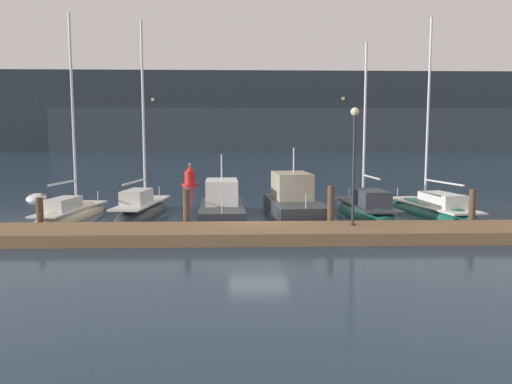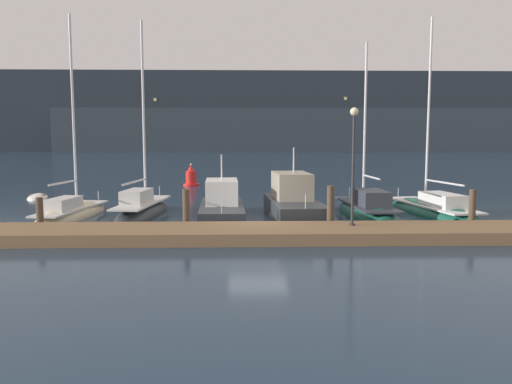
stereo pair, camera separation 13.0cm
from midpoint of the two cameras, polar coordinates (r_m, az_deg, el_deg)
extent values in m
plane|color=#1E3347|center=(21.22, 0.40, -4.13)|extent=(400.00, 400.00, 0.00)
cube|color=brown|center=(18.89, 0.64, -4.73)|extent=(24.20, 2.80, 0.45)
cylinder|color=#4C3D2D|center=(21.99, -23.31, -2.41)|extent=(0.28, 0.28, 1.41)
cylinder|color=#4C3D2D|center=(20.52, -7.81, -2.10)|extent=(0.28, 0.28, 1.73)
cylinder|color=#4C3D2D|center=(20.72, 8.67, -1.84)|extent=(0.28, 0.28, 1.86)
cylinder|color=#4C3D2D|center=(22.54, 23.63, -1.87)|extent=(0.28, 0.28, 1.69)
ellipsoid|color=beige|center=(25.42, -20.14, -2.78)|extent=(2.44, 6.82, 1.36)
cube|color=silver|center=(25.35, -20.18, -1.77)|extent=(2.05, 5.73, 0.08)
cube|color=silver|center=(24.60, -21.02, -1.27)|extent=(1.22, 2.24, 0.57)
cylinder|color=silver|center=(25.64, -20.03, 8.57)|extent=(0.12, 0.12, 9.14)
cylinder|color=silver|center=(24.55, -21.06, 0.99)|extent=(0.43, 2.56, 0.09)
cylinder|color=silver|center=(28.09, -17.44, -0.41)|extent=(0.04, 0.04, 0.50)
ellipsoid|color=#2D3338|center=(25.08, -12.69, -2.67)|extent=(2.42, 6.79, 1.33)
cube|color=silver|center=(24.99, -12.72, -1.19)|extent=(2.03, 5.70, 0.08)
cube|color=silver|center=(24.19, -13.31, -0.54)|extent=(1.24, 2.23, 0.68)
cylinder|color=silver|center=(25.32, -12.60, 8.87)|extent=(0.12, 0.12, 8.78)
cylinder|color=silver|center=(23.87, -13.56, 1.14)|extent=(0.45, 3.18, 0.09)
cylinder|color=silver|center=(27.87, -10.83, 0.13)|extent=(0.04, 0.04, 0.50)
ellipsoid|color=#2D3338|center=(24.10, -3.76, -2.89)|extent=(2.48, 6.39, 1.27)
cube|color=#2D3338|center=(24.05, -3.77, -2.19)|extent=(2.28, 5.75, 0.59)
cube|color=silver|center=(24.56, -3.78, 0.06)|extent=(1.63, 2.83, 1.17)
cube|color=black|center=(25.80, -3.78, 0.75)|extent=(1.36, 0.29, 0.52)
cylinder|color=silver|center=(23.96, -3.80, 2.81)|extent=(0.07, 0.07, 1.25)
cylinder|color=silver|center=(21.34, -3.79, -1.65)|extent=(0.04, 0.04, 0.60)
ellipsoid|color=#2D3338|center=(23.89, 4.49, -2.98)|extent=(2.87, 6.85, 1.13)
cube|color=#2D3338|center=(23.83, 4.49, -1.95)|extent=(2.63, 6.16, 0.86)
cube|color=#A39984|center=(24.35, 4.24, 0.74)|extent=(1.83, 3.05, 1.26)
cube|color=black|center=(25.65, 3.73, 1.45)|extent=(1.45, 0.35, 0.56)
cylinder|color=silver|center=(23.74, 4.49, 3.61)|extent=(0.07, 0.07, 1.23)
cylinder|color=silver|center=(20.99, 5.86, -1.06)|extent=(0.04, 0.04, 0.60)
ellipsoid|color=#195647|center=(24.98, 12.61, -2.71)|extent=(2.35, 7.15, 1.60)
cube|color=#333842|center=(24.89, 12.64, -1.38)|extent=(1.97, 6.00, 0.08)
cube|color=#333842|center=(24.04, 13.24, -0.68)|extent=(1.33, 2.31, 0.74)
cylinder|color=silver|center=(25.23, 12.49, 7.62)|extent=(0.12, 0.12, 7.81)
cylinder|color=silver|center=(24.08, 13.19, 1.66)|extent=(0.19, 2.54, 0.09)
cylinder|color=silver|center=(27.97, 10.77, 0.01)|extent=(0.04, 0.04, 0.50)
ellipsoid|color=#195647|center=(26.53, 19.54, -2.40)|extent=(3.26, 8.00, 1.39)
cube|color=silver|center=(26.46, 19.58, -1.39)|extent=(2.74, 6.72, 0.08)
cube|color=silver|center=(25.63, 20.67, -0.86)|extent=(1.59, 2.65, 0.64)
cylinder|color=silver|center=(26.82, 19.26, 8.64)|extent=(0.12, 0.12, 9.27)
cylinder|color=silver|center=(25.48, 20.82, 1.01)|extent=(0.63, 3.22, 0.09)
cylinder|color=silver|center=(29.54, 16.07, -0.02)|extent=(0.04, 0.04, 0.50)
cylinder|color=red|center=(40.10, -7.33, 0.84)|extent=(1.25, 1.25, 0.16)
cylinder|color=red|center=(40.05, -7.35, 1.66)|extent=(0.83, 0.83, 0.99)
cone|color=red|center=(40.00, -7.36, 2.72)|extent=(0.58, 0.58, 0.50)
sphere|color=#F9EAB7|center=(39.98, -7.37, 3.15)|extent=(0.16, 0.16, 0.16)
cylinder|color=#2D2D33|center=(19.66, 11.09, -3.66)|extent=(0.24, 0.24, 0.06)
cylinder|color=#2D2D33|center=(19.42, 11.22, 2.46)|extent=(0.10, 0.10, 4.14)
sphere|color=#F9EAB7|center=(19.40, 11.36, 8.99)|extent=(0.32, 0.32, 0.32)
cube|color=#232B33|center=(145.22, -1.29, 9.06)|extent=(240.00, 16.00, 21.88)
cube|color=#2C363F|center=(136.98, 8.13, 6.99)|extent=(144.00, 10.00, 11.45)
cube|color=#F4DB8C|center=(140.68, -14.77, 7.20)|extent=(0.80, 0.10, 0.80)
cube|color=#F4DB8C|center=(139.36, -11.43, 10.31)|extent=(0.80, 0.10, 0.80)
cube|color=#F4DB8C|center=(146.18, 18.94, 5.22)|extent=(0.80, 0.10, 0.80)
cube|color=#F4DB8C|center=(140.26, 10.22, 10.48)|extent=(0.80, 0.10, 0.80)
cube|color=#F4DB8C|center=(139.07, 8.39, 5.70)|extent=(0.80, 0.10, 0.80)
cube|color=#F4DB8C|center=(138.56, -10.26, 6.57)|extent=(0.80, 0.10, 0.80)
cube|color=#F4DB8C|center=(138.70, -10.63, 6.17)|extent=(0.80, 0.10, 0.80)
ellipsoid|color=white|center=(34.37, -23.59, -0.66)|extent=(1.98, 3.46, 0.56)
cube|color=brown|center=(34.34, -23.60, -0.30)|extent=(1.05, 0.87, 0.06)
camera|label=1|loc=(0.07, -89.85, 0.02)|focal=35.00mm
camera|label=2|loc=(0.07, 90.15, -0.02)|focal=35.00mm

